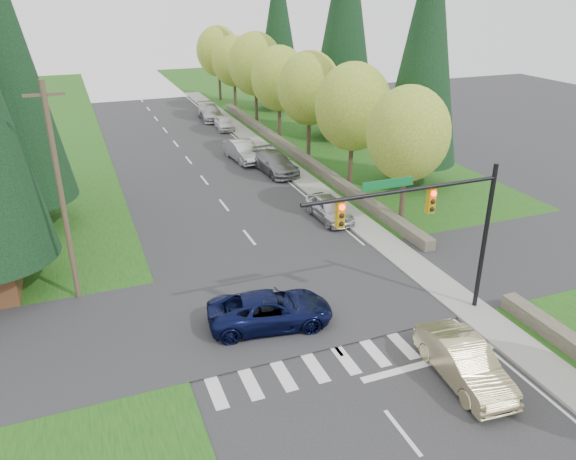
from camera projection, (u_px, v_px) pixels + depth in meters
ground at (387, 413)px, 19.27m from camera, size 120.00×120.00×0.00m
grass_east at (401, 186)px, 40.61m from camera, size 14.00×110.00×0.06m
grass_west at (8, 241)px, 31.95m from camera, size 14.00×110.00×0.06m
cross_street at (298, 300)px, 26.08m from camera, size 120.00×8.00×0.10m
sidewalk_east at (313, 187)px, 40.27m from camera, size 1.80×80.00×0.13m
curb_east at (302, 188)px, 39.99m from camera, size 0.20×80.00×0.13m
stone_wall_north at (294, 152)px, 47.53m from camera, size 0.70×40.00×0.70m
traffic_signal at (433, 215)px, 22.53m from camera, size 8.70×0.37×6.80m
utility_pole at (61, 194)px, 24.24m from camera, size 1.60×0.24×10.00m
decid_tree_0 at (408, 134)px, 31.98m from camera, size 4.80×4.80×8.37m
decid_tree_1 at (353, 107)px, 37.89m from camera, size 5.20×5.20×8.80m
decid_tree_2 at (309, 88)px, 43.73m from camera, size 5.00×5.00×8.82m
decid_tree_3 at (279, 79)px, 49.83m from camera, size 5.00×5.00×8.55m
decid_tree_4 at (255, 64)px, 55.66m from camera, size 5.40×5.40×9.18m
decid_tree_5 at (234, 61)px, 61.77m from camera, size 4.80×4.80×8.30m
decid_tree_6 at (218, 51)px, 67.63m from camera, size 5.20×5.20×8.86m
conifer_e_a at (427, 44)px, 36.99m from camera, size 5.44×5.44×17.80m
conifer_e_b at (345, 16)px, 48.83m from camera, size 6.12×6.12×19.80m
conifer_e_c at (278, 24)px, 61.03m from camera, size 5.10×5.10×16.80m
sedan_champagne at (464, 362)px, 20.55m from camera, size 2.03×4.86×1.56m
suv_navy at (270, 310)px, 23.91m from camera, size 5.65×3.24×1.48m
parked_car_a at (329, 208)px, 34.67m from camera, size 1.82×4.32×1.46m
parked_car_b at (275, 163)px, 43.20m from camera, size 2.52×5.50×1.56m
parked_car_c at (243, 151)px, 46.06m from camera, size 2.21×5.14×1.65m
parked_car_d at (224, 123)px, 55.86m from camera, size 1.82×3.96×1.31m
parked_car_e at (210, 112)px, 59.85m from camera, size 2.51×5.54×1.57m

